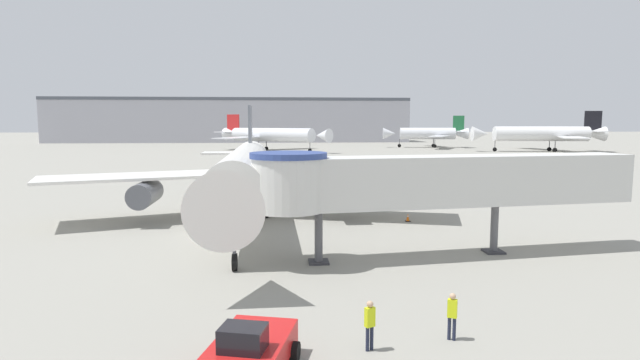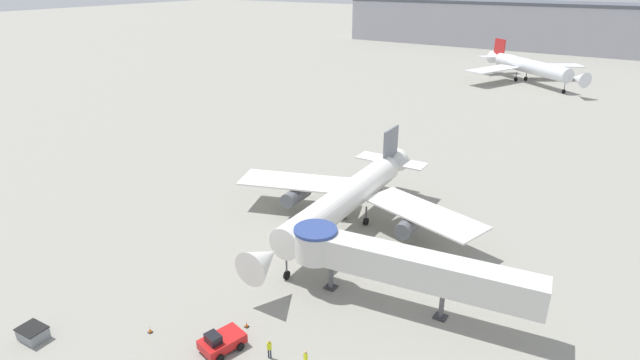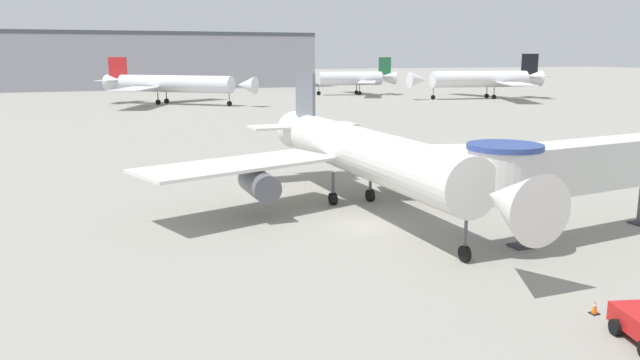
% 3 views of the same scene
% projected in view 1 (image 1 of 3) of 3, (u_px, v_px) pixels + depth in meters
% --- Properties ---
extents(ground_plane, '(800.00, 800.00, 0.00)m').
position_uv_depth(ground_plane, '(219.00, 235.00, 34.09)').
color(ground_plane, gray).
extents(main_airplane, '(32.01, 32.53, 9.28)m').
position_uv_depth(main_airplane, '(245.00, 172.00, 37.50)').
color(main_airplane, white).
rests_on(main_airplane, ground_plane).
extents(jet_bridge, '(22.34, 5.94, 6.06)m').
position_uv_depth(jet_bridge, '(424.00, 181.00, 28.00)').
color(jet_bridge, silver).
rests_on(jet_bridge, ground_plane).
extents(pushback_tug_red, '(3.08, 3.87, 1.80)m').
position_uv_depth(pushback_tug_red, '(251.00, 350.00, 15.07)').
color(pushback_tug_red, red).
rests_on(pushback_tug_red, ground_plane).
extents(traffic_cone_starboard_wing, '(0.38, 0.38, 0.63)m').
position_uv_depth(traffic_cone_starboard_wing, '(408.00, 218.00, 38.73)').
color(traffic_cone_starboard_wing, black).
rests_on(traffic_cone_starboard_wing, ground_plane).
extents(traffic_cone_near_nose, '(0.36, 0.36, 0.60)m').
position_uv_depth(traffic_cone_near_nose, '(254.00, 324.00, 18.24)').
color(traffic_cone_near_nose, black).
rests_on(traffic_cone_near_nose, ground_plane).
extents(ground_crew_marshaller, '(0.38, 0.31, 1.70)m').
position_uv_depth(ground_crew_marshaller, '(452.00, 313.00, 17.45)').
color(ground_crew_marshaller, '#1E2338').
rests_on(ground_crew_marshaller, ground_plane).
extents(ground_crew_wing_walker, '(0.38, 0.32, 1.72)m').
position_uv_depth(ground_crew_wing_walker, '(370.00, 322.00, 16.63)').
color(ground_crew_wing_walker, '#1E2338').
rests_on(ground_crew_wing_walker, ground_plane).
extents(background_jet_green_tail, '(26.60, 29.23, 9.97)m').
position_uv_depth(background_jet_green_tail, '(429.00, 134.00, 156.61)').
color(background_jet_green_tail, silver).
rests_on(background_jet_green_tail, ground_plane).
extents(background_jet_red_tail, '(32.24, 30.37, 10.15)m').
position_uv_depth(background_jet_red_tail, '(269.00, 135.00, 136.80)').
color(background_jet_red_tail, silver).
rests_on(background_jet_red_tail, ground_plane).
extents(background_jet_black_tail, '(35.43, 39.37, 10.90)m').
position_uv_depth(background_jet_black_tail, '(544.00, 134.00, 134.07)').
color(background_jet_black_tail, white).
rests_on(background_jet_black_tail, ground_plane).
extents(terminal_building, '(143.04, 23.58, 17.69)m').
position_uv_depth(terminal_building, '(232.00, 120.00, 205.17)').
color(terminal_building, '#A8A8B2').
rests_on(terminal_building, ground_plane).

